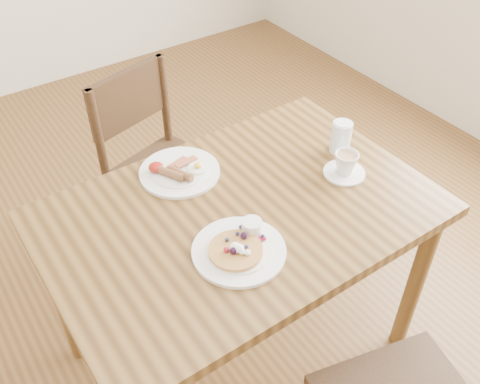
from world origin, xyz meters
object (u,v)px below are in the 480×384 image
Objects in this scene: teacup_saucer at (345,165)px; water_glass at (341,137)px; dining_table at (240,231)px; chair_far at (159,164)px; breakfast_plate at (179,171)px; pancake_plate at (240,248)px.

teacup_saucer is 0.13m from water_glass.
teacup_saucer is at bearing -8.24° from dining_table.
dining_table is 0.41m from teacup_saucer.
dining_table is at bearing -173.93° from water_glass.
chair_far reaches higher than water_glass.
chair_far is 0.49m from breakfast_plate.
breakfast_plate is at bearing 105.10° from dining_table.
chair_far is 7.60× the size of water_glass.
chair_far is at bearing 75.00° from breakfast_plate.
breakfast_plate is 1.93× the size of teacup_saucer.
pancake_plate is at bearing -160.96° from water_glass.
breakfast_plate is (-0.07, 0.26, 0.11)m from dining_table.
chair_far is at bearing 116.44° from teacup_saucer.
breakfast_plate is at bearing 145.34° from teacup_saucer.
water_glass is (0.53, -0.21, 0.05)m from breakfast_plate.
teacup_saucer is (0.39, -0.06, 0.14)m from dining_table.
pancake_plate reaches higher than breakfast_plate.
chair_far is at bearing 86.93° from dining_table.
breakfast_plate is (0.03, 0.40, -0.00)m from pancake_plate.
water_glass is (0.46, 0.05, 0.16)m from dining_table.
dining_table is 0.49m from water_glass.
breakfast_plate is 2.33× the size of water_glass.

